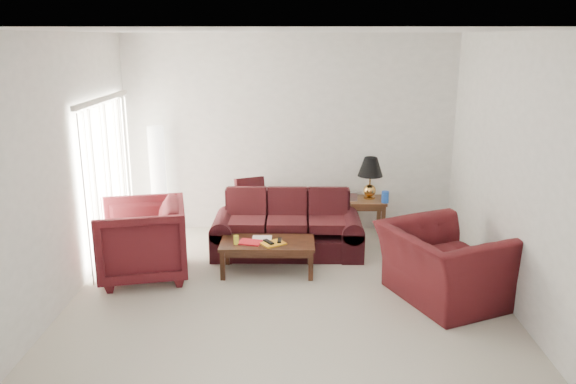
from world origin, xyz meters
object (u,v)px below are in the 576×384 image
object	(u,v)px
sofa	(287,225)
armchair_right	(444,265)
end_table	(366,217)
coffee_table	(268,257)
armchair_left	(142,240)
floor_lamp	(158,181)

from	to	relation	value
sofa	armchair_right	distance (m)	2.29
end_table	coffee_table	xyz separation A→B (m)	(-1.44, -1.39, -0.08)
sofa	armchair_right	bearing A→B (deg)	-35.75
end_table	armchair_left	distance (m)	3.38
sofa	coffee_table	xyz separation A→B (m)	(-0.24, -0.66, -0.21)
floor_lamp	armchair_right	size ratio (longest dim) A/B	1.29
armchair_left	armchair_right	size ratio (longest dim) A/B	0.82
sofa	armchair_left	distance (m)	1.98
sofa	coffee_table	distance (m)	0.73
sofa	end_table	size ratio (longest dim) A/B	3.56
sofa	end_table	distance (m)	1.41
coffee_table	sofa	bearing A→B (deg)	70.54
floor_lamp	coffee_table	bearing A→B (deg)	-40.07
armchair_left	end_table	bearing A→B (deg)	104.90
armchair_left	coffee_table	bearing A→B (deg)	83.39
end_table	armchair_left	bearing A→B (deg)	-152.58
floor_lamp	armchair_right	bearing A→B (deg)	-30.15
end_table	coffee_table	distance (m)	2.00
end_table	coffee_table	bearing A→B (deg)	-135.87
end_table	floor_lamp	xyz separation A→B (m)	(-3.15, 0.05, 0.55)
sofa	coffee_table	world-z (taller)	sofa
end_table	floor_lamp	size ratio (longest dim) A/B	0.34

